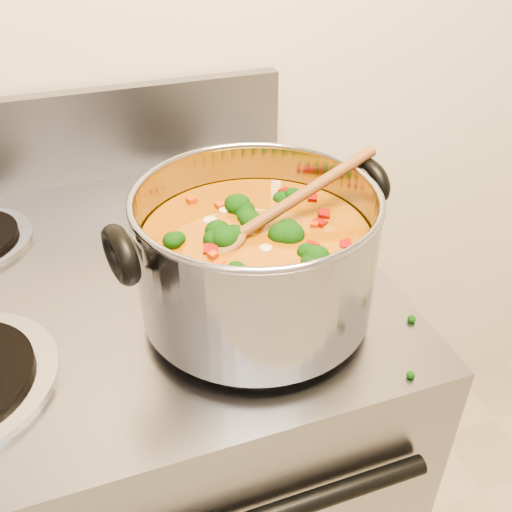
{
  "coord_description": "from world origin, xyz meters",
  "views": [
    {
      "loc": [
        0.07,
        0.49,
        1.4
      ],
      "look_at": [
        0.25,
        1.01,
        1.01
      ],
      "focal_mm": 40.0,
      "sensor_mm": 36.0,
      "label": 1
    }
  ],
  "objects": [
    {
      "name": "electric_range",
      "position": [
        0.07,
        1.16,
        0.47
      ],
      "size": [
        0.75,
        0.68,
        1.08
      ],
      "color": "gray",
      "rests_on": "ground"
    },
    {
      "name": "stockpot",
      "position": [
        0.25,
        1.01,
        1.01
      ],
      "size": [
        0.35,
        0.29,
        0.17
      ],
      "rotation": [
        0.0,
        0.0,
        0.19
      ],
      "color": "#9898A0",
      "rests_on": "electric_range"
    },
    {
      "name": "wooden_spoon",
      "position": [
        0.26,
        1.02,
        1.06
      ],
      "size": [
        0.25,
        0.08,
        0.09
      ],
      "rotation": [
        0.0,
        0.0,
        0.22
      ],
      "color": "brown",
      "rests_on": "stockpot"
    },
    {
      "name": "cooktop_crumbs",
      "position": [
        0.25,
        1.02,
        0.92
      ],
      "size": [
        0.34,
        0.28,
        0.01
      ],
      "color": "black",
      "rests_on": "electric_range"
    }
  ]
}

